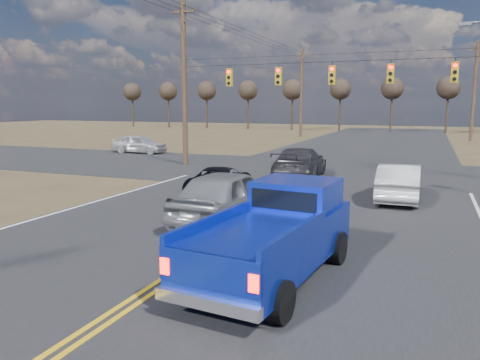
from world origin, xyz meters
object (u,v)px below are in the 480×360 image
at_px(pickup_truck, 276,235).
at_px(silver_suv, 228,196).
at_px(black_suv, 220,181).
at_px(cross_car_west, 139,144).
at_px(white_car_queue, 399,182).
at_px(dgrey_car_queue, 300,163).

height_order(pickup_truck, silver_suv, pickup_truck).
height_order(black_suv, cross_car_west, cross_car_west).
xyz_separation_m(silver_suv, black_suv, (-2.11, 4.06, -0.26)).
relative_size(pickup_truck, cross_car_west, 1.29).
distance_m(silver_suv, cross_car_west, 22.85).
height_order(silver_suv, cross_car_west, silver_suv).
bearing_deg(white_car_queue, black_suv, 12.46).
xyz_separation_m(silver_suv, dgrey_car_queue, (-0.22, 9.76, -0.08)).
bearing_deg(white_car_queue, cross_car_west, -31.33).
relative_size(pickup_truck, black_suv, 1.26).
bearing_deg(silver_suv, dgrey_car_queue, -87.02).
relative_size(black_suv, white_car_queue, 0.99).
distance_m(dgrey_car_queue, cross_car_west, 16.55).
distance_m(pickup_truck, dgrey_car_queue, 14.19).
bearing_deg(cross_car_west, silver_suv, -141.46).
bearing_deg(dgrey_car_queue, silver_suv, 86.06).
distance_m(silver_suv, black_suv, 4.58).
xyz_separation_m(pickup_truck, white_car_queue, (1.94, 9.81, -0.24)).
distance_m(black_suv, dgrey_car_queue, 6.01).
xyz_separation_m(pickup_truck, cross_car_west, (-17.87, 21.34, -0.24)).
height_order(silver_suv, black_suv, silver_suv).
height_order(silver_suv, dgrey_car_queue, silver_suv).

